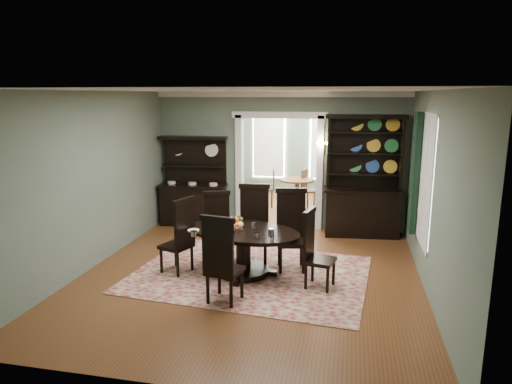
{
  "coord_description": "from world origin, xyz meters",
  "views": [
    {
      "loc": [
        1.55,
        -6.89,
        2.94
      ],
      "look_at": [
        -0.02,
        0.6,
        1.29
      ],
      "focal_mm": 32.0,
      "sensor_mm": 36.0,
      "label": 1
    }
  ],
  "objects_px": {
    "welsh_dresser": "(362,192)",
    "parlor_table": "(297,190)",
    "dining_table": "(243,243)",
    "sideboard": "(194,194)"
  },
  "relations": [
    {
      "from": "welsh_dresser",
      "to": "dining_table",
      "type": "bearing_deg",
      "value": -131.8
    },
    {
      "from": "dining_table",
      "to": "parlor_table",
      "type": "height_order",
      "value": "parlor_table"
    },
    {
      "from": "welsh_dresser",
      "to": "parlor_table",
      "type": "relative_size",
      "value": 2.88
    },
    {
      "from": "dining_table",
      "to": "welsh_dresser",
      "type": "relative_size",
      "value": 0.87
    },
    {
      "from": "dining_table",
      "to": "parlor_table",
      "type": "bearing_deg",
      "value": 100.58
    },
    {
      "from": "sideboard",
      "to": "parlor_table",
      "type": "height_order",
      "value": "sideboard"
    },
    {
      "from": "welsh_dresser",
      "to": "parlor_table",
      "type": "distance_m",
      "value": 2.43
    },
    {
      "from": "parlor_table",
      "to": "welsh_dresser",
      "type": "bearing_deg",
      "value": -48.57
    },
    {
      "from": "welsh_dresser",
      "to": "parlor_table",
      "type": "bearing_deg",
      "value": 125.93
    },
    {
      "from": "welsh_dresser",
      "to": "parlor_table",
      "type": "height_order",
      "value": "welsh_dresser"
    }
  ]
}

